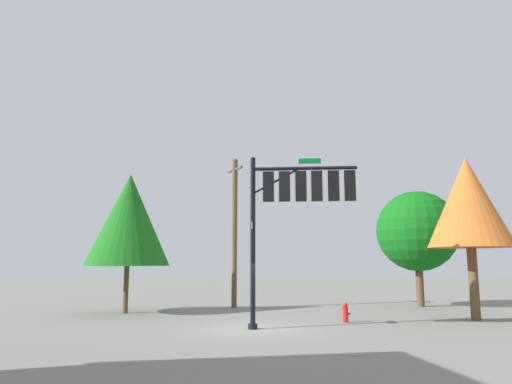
{
  "coord_description": "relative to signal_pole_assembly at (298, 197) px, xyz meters",
  "views": [
    {
      "loc": [
        -3.07,
        -18.01,
        2.53
      ],
      "look_at": [
        0.12,
        -0.04,
        5.31
      ],
      "focal_mm": 32.45,
      "sensor_mm": 36.0,
      "label": 1
    }
  ],
  "objects": [
    {
      "name": "signal_pole_assembly",
      "position": [
        0.0,
        0.0,
        0.0
      ],
      "size": [
        4.2,
        1.7,
        6.71
      ],
      "color": "black",
      "rests_on": "ground_plane"
    },
    {
      "name": "tree_mid",
      "position": [
        9.34,
        7.66,
        -0.74
      ],
      "size": [
        4.71,
        4.71,
        6.72
      ],
      "color": "brown",
      "rests_on": "ground_plane"
    },
    {
      "name": "tree_far",
      "position": [
        8.37,
        1.3,
        0.13
      ],
      "size": [
        3.72,
        3.72,
        7.33
      ],
      "color": "brown",
      "rests_on": "ground_plane"
    },
    {
      "name": "utility_pole",
      "position": [
        -1.38,
        8.8,
        -0.72
      ],
      "size": [
        0.67,
        1.75,
        8.51
      ],
      "color": "brown",
      "rests_on": "ground_plane"
    },
    {
      "name": "ground_plane",
      "position": [
        -1.74,
        0.43,
        -5.09
      ],
      "size": [
        120.0,
        120.0,
        0.0
      ],
      "primitive_type": "plane",
      "color": "gray"
    },
    {
      "name": "fire_hydrant",
      "position": [
        2.48,
        1.66,
        -4.68
      ],
      "size": [
        0.33,
        0.24,
        0.83
      ],
      "color": "red",
      "rests_on": "ground_plane"
    },
    {
      "name": "tree_near",
      "position": [
        -7.13,
        7.05,
        -0.36
      ],
      "size": [
        4.28,
        4.28,
        7.11
      ],
      "color": "brown",
      "rests_on": "ground_plane"
    }
  ]
}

